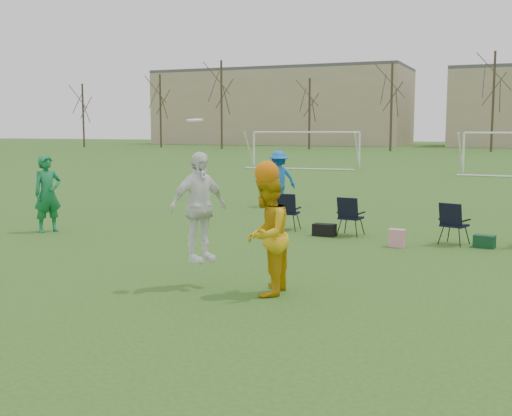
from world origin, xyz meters
The scene contains 7 objects.
ground centered at (0.00, 0.00, 0.00)m, with size 260.00×260.00×0.00m, color #2F561B.
fielder_green_near centered at (-7.46, 5.64, 0.98)m, with size 0.72×0.47×1.97m, color #147240.
fielder_blue centered at (-3.93, 12.96, 0.95)m, with size 1.22×0.70×1.89m, color blue.
center_contest centered at (-0.44, 1.99, 1.14)m, with size 2.07×1.15×2.80m.
sideline_setup centered at (2.98, 8.02, 0.53)m, with size 9.32×1.83×1.78m.
goal_left centered at (-10.00, 34.00, 1.92)m, with size 7.39×0.76×2.46m.
tree_line centered at (0.24, 69.85, 5.09)m, with size 110.28×3.28×11.40m.
Camera 1 is at (3.76, -7.29, 2.63)m, focal length 45.00 mm.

